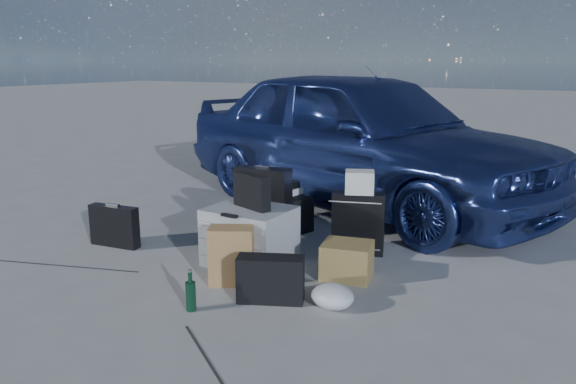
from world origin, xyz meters
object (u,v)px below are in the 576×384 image
at_px(briefcase, 114,226).
at_px(suitcase_left, 263,204).
at_px(pelican_case, 250,236).
at_px(suitcase_right, 358,223).
at_px(green_bottle, 191,291).
at_px(duffel_bag, 280,210).
at_px(cardboard_box, 347,260).
at_px(car, 360,137).

xyz_separation_m(briefcase, suitcase_left, (1.00, 0.82, 0.15)).
xyz_separation_m(pelican_case, suitcase_right, (0.64, 0.66, 0.03)).
relative_size(briefcase, suitcase_right, 0.89).
bearing_deg(green_bottle, pelican_case, 99.32).
xyz_separation_m(briefcase, duffel_bag, (0.94, 1.21, -0.01)).
bearing_deg(duffel_bag, cardboard_box, -19.22).
height_order(cardboard_box, green_bottle, cardboard_box).
relative_size(car, suitcase_left, 6.86).
relative_size(pelican_case, green_bottle, 2.37).
xyz_separation_m(car, suitcase_right, (0.64, -1.51, -0.50)).
distance_m(pelican_case, duffel_bag, 1.03).
bearing_deg(pelican_case, car, 90.58).
bearing_deg(briefcase, green_bottle, -32.89).
distance_m(duffel_bag, cardboard_box, 1.40).
bearing_deg(car, suitcase_right, -139.00).
distance_m(suitcase_left, cardboard_box, 1.16).
height_order(pelican_case, suitcase_left, suitcase_left).
bearing_deg(briefcase, duffel_bag, 45.04).
bearing_deg(briefcase, suitcase_right, 18.09).
bearing_deg(duffel_bag, pelican_case, -53.13).
bearing_deg(duffel_bag, car, 94.72).
xyz_separation_m(cardboard_box, green_bottle, (-0.64, -1.02, -0.00)).
distance_m(pelican_case, suitcase_right, 0.92).
bearing_deg(cardboard_box, briefcase, -170.58).
bearing_deg(suitcase_left, green_bottle, -81.07).
xyz_separation_m(car, pelican_case, (0.00, -2.17, -0.53)).
bearing_deg(cardboard_box, suitcase_right, 105.17).
distance_m(briefcase, suitcase_right, 2.09).
relative_size(briefcase, duffel_bag, 0.70).
bearing_deg(cardboard_box, suitcase_left, 155.12).
bearing_deg(pelican_case, briefcase, -169.24).
bearing_deg(car, cardboard_box, -141.01).
distance_m(pelican_case, green_bottle, 0.93).
xyz_separation_m(duffel_bag, green_bottle, (0.46, -1.89, -0.03)).
height_order(duffel_bag, green_bottle, duffel_bag).
height_order(pelican_case, cardboard_box, pelican_case).
xyz_separation_m(briefcase, cardboard_box, (2.04, 0.34, -0.05)).
distance_m(briefcase, duffel_bag, 1.54).
relative_size(pelican_case, duffel_bag, 0.95).
xyz_separation_m(suitcase_right, duffel_bag, (-0.95, 0.32, -0.09)).
distance_m(car, green_bottle, 3.15).
bearing_deg(suitcase_right, suitcase_left, 166.48).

